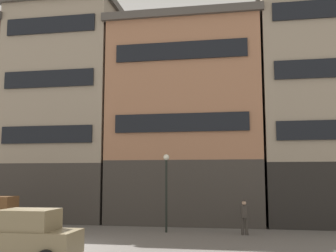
{
  "coord_description": "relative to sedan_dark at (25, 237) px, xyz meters",
  "views": [
    {
      "loc": [
        7.77,
        -16.04,
        2.97
      ],
      "look_at": [
        4.59,
        2.1,
        5.27
      ],
      "focal_mm": 42.59,
      "sensor_mm": 36.0,
      "label": 1
    }
  ],
  "objects": [
    {
      "name": "ground_plane",
      "position": [
        -0.57,
        3.18,
        -0.91
      ],
      "size": [
        120.0,
        120.0,
        0.0
      ],
      "primitive_type": "plane",
      "color": "#605B56"
    },
    {
      "name": "building_center_left",
      "position": [
        -4.7,
        13.69,
        6.65
      ],
      "size": [
        7.75,
        6.98,
        15.05
      ],
      "color": "#38332D",
      "rests_on": "ground_plane"
    },
    {
      "name": "building_center_right",
      "position": [
        3.87,
        13.69,
        5.75
      ],
      "size": [
        10.1,
        6.98,
        13.26
      ],
      "color": "#38332D",
      "rests_on": "ground_plane"
    },
    {
      "name": "building_far_right",
      "position": [
        12.33,
        13.69,
        6.55
      ],
      "size": [
        7.51,
        6.98,
        14.85
      ],
      "color": "black",
      "rests_on": "ground_plane"
    },
    {
      "name": "sedan_dark",
      "position": [
        0.0,
        0.0,
        0.0
      ],
      "size": [
        3.74,
        1.93,
        1.83
      ],
      "color": "#7A6B4C",
      "rests_on": "ground_plane"
    },
    {
      "name": "pedestrian_officer",
      "position": [
        7.46,
        8.07,
        0.07
      ],
      "size": [
        0.48,
        0.48,
        1.79
      ],
      "color": "#38332D",
      "rests_on": "ground_plane"
    },
    {
      "name": "streetlamp_curbside",
      "position": [
        3.39,
        8.33,
        1.76
      ],
      "size": [
        0.32,
        0.32,
        4.12
      ],
      "color": "black",
      "rests_on": "ground_plane"
    }
  ]
}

